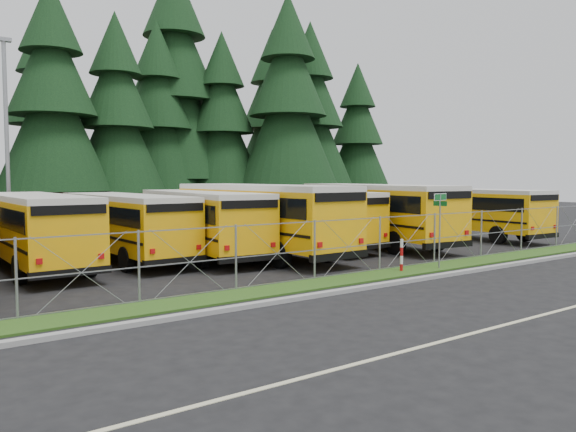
{
  "coord_description": "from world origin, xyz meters",
  "views": [
    {
      "loc": [
        -15.43,
        -15.41,
        3.41
      ],
      "look_at": [
        -1.49,
        4.0,
        1.74
      ],
      "focal_mm": 35.0,
      "sensor_mm": 36.0,
      "label": 1
    }
  ],
  "objects_px": {
    "bus_2": "(122,227)",
    "bus_3": "(199,224)",
    "bus_east": "(466,213)",
    "bus_1": "(33,232)",
    "striped_bollard": "(402,256)",
    "bus_6": "(371,215)",
    "bus_5": "(296,219)",
    "light_standard": "(7,134)",
    "street_sign": "(440,215)",
    "bus_4": "(256,220)"
  },
  "relations": [
    {
      "from": "bus_1",
      "to": "bus_east",
      "type": "bearing_deg",
      "value": -7.81
    },
    {
      "from": "bus_6",
      "to": "striped_bollard",
      "type": "relative_size",
      "value": 9.65
    },
    {
      "from": "bus_3",
      "to": "light_standard",
      "type": "xyz_separation_m",
      "value": [
        -5.92,
        8.79,
        4.1
      ]
    },
    {
      "from": "bus_5",
      "to": "street_sign",
      "type": "bearing_deg",
      "value": -90.92
    },
    {
      "from": "bus_3",
      "to": "bus_6",
      "type": "relative_size",
      "value": 0.92
    },
    {
      "from": "bus_1",
      "to": "bus_6",
      "type": "bearing_deg",
      "value": -8.5
    },
    {
      "from": "bus_3",
      "to": "light_standard",
      "type": "height_order",
      "value": "light_standard"
    },
    {
      "from": "bus_4",
      "to": "street_sign",
      "type": "height_order",
      "value": "bus_4"
    },
    {
      "from": "bus_2",
      "to": "street_sign",
      "type": "distance_m",
      "value": 12.63
    },
    {
      "from": "bus_2",
      "to": "bus_6",
      "type": "xyz_separation_m",
      "value": [
        11.88,
        -2.29,
        0.17
      ]
    },
    {
      "from": "bus_2",
      "to": "bus_east",
      "type": "distance_m",
      "value": 18.85
    },
    {
      "from": "bus_2",
      "to": "bus_3",
      "type": "bearing_deg",
      "value": -19.23
    },
    {
      "from": "bus_3",
      "to": "bus_4",
      "type": "height_order",
      "value": "bus_4"
    },
    {
      "from": "bus_east",
      "to": "street_sign",
      "type": "bearing_deg",
      "value": -143.64
    },
    {
      "from": "bus_2",
      "to": "striped_bollard",
      "type": "height_order",
      "value": "bus_2"
    },
    {
      "from": "bus_3",
      "to": "bus_6",
      "type": "height_order",
      "value": "bus_6"
    },
    {
      "from": "bus_3",
      "to": "bus_6",
      "type": "xyz_separation_m",
      "value": [
        8.87,
        -1.4,
        0.12
      ]
    },
    {
      "from": "street_sign",
      "to": "striped_bollard",
      "type": "xyz_separation_m",
      "value": [
        -1.57,
        0.4,
        -1.43
      ]
    },
    {
      "from": "bus_4",
      "to": "striped_bollard",
      "type": "bearing_deg",
      "value": -76.14
    },
    {
      "from": "bus_5",
      "to": "bus_6",
      "type": "bearing_deg",
      "value": -24.05
    },
    {
      "from": "bus_2",
      "to": "light_standard",
      "type": "xyz_separation_m",
      "value": [
        -2.91,
        7.9,
        4.15
      ]
    },
    {
      "from": "bus_4",
      "to": "bus_6",
      "type": "relative_size",
      "value": 1.02
    },
    {
      "from": "striped_bollard",
      "to": "bus_5",
      "type": "bearing_deg",
      "value": 81.9
    },
    {
      "from": "bus_2",
      "to": "street_sign",
      "type": "xyz_separation_m",
      "value": [
        8.62,
        -9.2,
        0.69
      ]
    },
    {
      "from": "light_standard",
      "to": "bus_1",
      "type": "bearing_deg",
      "value": -93.89
    },
    {
      "from": "bus_1",
      "to": "bus_5",
      "type": "bearing_deg",
      "value": -4.29
    },
    {
      "from": "bus_1",
      "to": "bus_east",
      "type": "relative_size",
      "value": 1.01
    },
    {
      "from": "bus_5",
      "to": "street_sign",
      "type": "height_order",
      "value": "street_sign"
    },
    {
      "from": "striped_bollard",
      "to": "bus_east",
      "type": "bearing_deg",
      "value": 27.03
    },
    {
      "from": "bus_1",
      "to": "bus_5",
      "type": "xyz_separation_m",
      "value": [
        11.64,
        -0.66,
        -0.01
      ]
    },
    {
      "from": "bus_east",
      "to": "bus_6",
      "type": "bearing_deg",
      "value": 178.97
    },
    {
      "from": "bus_1",
      "to": "light_standard",
      "type": "relative_size",
      "value": 1.04
    },
    {
      "from": "bus_1",
      "to": "bus_east",
      "type": "xyz_separation_m",
      "value": [
        22.09,
        -2.62,
        -0.01
      ]
    },
    {
      "from": "street_sign",
      "to": "striped_bollard",
      "type": "height_order",
      "value": "street_sign"
    },
    {
      "from": "bus_5",
      "to": "light_standard",
      "type": "height_order",
      "value": "light_standard"
    },
    {
      "from": "bus_3",
      "to": "striped_bollard",
      "type": "bearing_deg",
      "value": -57.94
    },
    {
      "from": "street_sign",
      "to": "striped_bollard",
      "type": "bearing_deg",
      "value": 165.8
    },
    {
      "from": "bus_2",
      "to": "light_standard",
      "type": "height_order",
      "value": "light_standard"
    },
    {
      "from": "bus_3",
      "to": "bus_5",
      "type": "height_order",
      "value": "bus_3"
    },
    {
      "from": "striped_bollard",
      "to": "bus_3",
      "type": "bearing_deg",
      "value": 117.05
    },
    {
      "from": "bus_4",
      "to": "bus_5",
      "type": "xyz_separation_m",
      "value": [
        3.02,
        1.14,
        -0.17
      ]
    },
    {
      "from": "bus_east",
      "to": "bus_1",
      "type": "bearing_deg",
      "value": 177.38
    },
    {
      "from": "bus_4",
      "to": "bus_1",
      "type": "bearing_deg",
      "value": 166.31
    },
    {
      "from": "bus_east",
      "to": "striped_bollard",
      "type": "relative_size",
      "value": 8.71
    },
    {
      "from": "striped_bollard",
      "to": "bus_6",
      "type": "bearing_deg",
      "value": 53.47
    },
    {
      "from": "bus_6",
      "to": "bus_4",
      "type": "bearing_deg",
      "value": -174.96
    },
    {
      "from": "bus_6",
      "to": "bus_east",
      "type": "bearing_deg",
      "value": 1.69
    },
    {
      "from": "bus_5",
      "to": "striped_bollard",
      "type": "bearing_deg",
      "value": -102.16
    },
    {
      "from": "bus_2",
      "to": "bus_5",
      "type": "relative_size",
      "value": 0.98
    },
    {
      "from": "striped_bollard",
      "to": "bus_1",
      "type": "bearing_deg",
      "value": 140.99
    }
  ]
}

